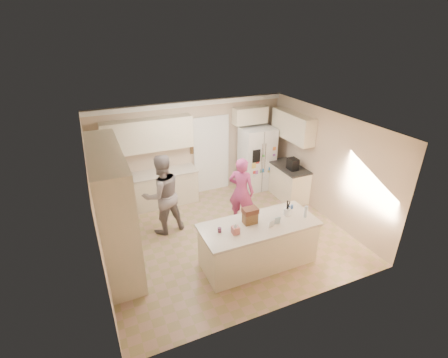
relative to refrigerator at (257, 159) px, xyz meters
name	(u,v)px	position (x,y,z in m)	size (l,w,h in m)	color
floor	(226,235)	(-1.77, -1.86, -0.91)	(5.20, 4.60, 0.02)	tan
ceiling	(226,124)	(-1.77, -1.86, 1.71)	(5.20, 4.60, 0.02)	white
wall_back	(192,149)	(-1.77, 0.45, 0.40)	(5.20, 0.02, 2.60)	#CCB294
wall_front	(288,247)	(-1.77, -4.17, 0.40)	(5.20, 0.02, 2.60)	#CCB294
wall_left	(96,210)	(-4.38, -1.86, 0.40)	(0.02, 4.60, 2.60)	#CCB294
wall_right	(325,165)	(0.84, -1.86, 0.40)	(0.02, 4.60, 2.60)	#CCB294
crown_back	(190,104)	(-1.77, 0.40, 1.63)	(5.20, 0.08, 0.12)	white
pantry_bank	(113,207)	(-4.07, -1.66, 0.28)	(0.60, 2.60, 2.35)	beige
back_base_cab	(155,190)	(-2.92, 0.14, -0.46)	(2.20, 0.60, 0.88)	beige
back_countertop	(153,174)	(-2.92, 0.13, 0.00)	(2.24, 0.63, 0.04)	beige
back_upper_cab	(148,135)	(-2.92, 0.26, 1.00)	(2.20, 0.35, 0.80)	beige
doorway_opening	(211,155)	(-1.22, 0.42, 0.15)	(0.90, 0.06, 2.10)	black
doorway_casing	(212,156)	(-1.22, 0.38, 0.15)	(1.02, 0.03, 2.22)	white
wall_frame_upper	(192,141)	(-1.75, 0.41, 0.65)	(0.15, 0.02, 0.20)	brown
wall_frame_lower	(193,150)	(-1.75, 0.41, 0.38)	(0.15, 0.02, 0.20)	brown
refrigerator	(257,159)	(0.00, 0.00, 0.00)	(0.90, 0.70, 1.80)	white
fridge_seam	(263,163)	(0.00, -0.35, 0.00)	(0.01, 0.02, 1.78)	gray
fridge_dispenser	(256,156)	(-0.22, -0.37, 0.25)	(0.22, 0.03, 0.35)	black
fridge_handle_l	(262,159)	(-0.05, -0.37, 0.15)	(0.02, 0.02, 0.85)	silver
fridge_handle_r	(265,158)	(0.05, -0.37, 0.15)	(0.02, 0.02, 0.85)	silver
over_fridge_cab	(250,115)	(-0.12, 0.26, 1.20)	(0.95, 0.35, 0.45)	beige
right_base_cab	(288,182)	(0.53, -0.86, -0.46)	(0.60, 1.20, 0.88)	beige
right_countertop	(289,167)	(0.52, -0.86, 0.00)	(0.63, 1.24, 0.04)	#2D2B28
right_upper_cab	(293,126)	(0.65, -0.66, 1.05)	(0.35, 1.50, 0.70)	beige
coffee_maker	(293,164)	(0.48, -1.06, 0.17)	(0.22, 0.28, 0.30)	black
island_base	(258,244)	(-1.57, -2.96, -0.46)	(2.20, 0.90, 0.88)	beige
island_top	(259,225)	(-1.57, -2.96, 0.00)	(2.28, 0.96, 0.05)	beige
utensil_crock	(287,212)	(-0.92, -2.91, 0.10)	(0.13, 0.13, 0.15)	white
tissue_box	(235,230)	(-2.12, -3.06, 0.10)	(0.13, 0.13, 0.14)	#C56A62
tissue_plume	(236,225)	(-2.12, -3.06, 0.20)	(0.08, 0.08, 0.08)	white
dollhouse_body	(250,218)	(-1.72, -2.86, 0.14)	(0.26, 0.18, 0.22)	brown
dollhouse_roof	(250,211)	(-1.72, -2.86, 0.30)	(0.28, 0.20, 0.10)	#592D1E
jam_jar	(220,230)	(-2.37, -2.91, 0.07)	(0.07, 0.07, 0.09)	#59263F
greeting_card_a	(272,224)	(-1.42, -3.16, 0.11)	(0.12, 0.01, 0.16)	white
greeting_card_b	(277,221)	(-1.27, -3.11, 0.11)	(0.12, 0.01, 0.16)	silver
water_bottle	(306,212)	(-0.62, -3.11, 0.14)	(0.07, 0.07, 0.24)	silver
shaker_salt	(289,207)	(-0.75, -2.74, 0.07)	(0.05, 0.05, 0.09)	#4873B4
shaker_pepper	(292,207)	(-0.68, -2.74, 0.07)	(0.05, 0.05, 0.09)	#4873B4
teen_boy	(162,195)	(-2.99, -1.10, 0.04)	(0.91, 0.71, 1.88)	gray
teen_girl	(241,191)	(-1.22, -1.48, -0.07)	(0.61, 0.40, 1.67)	#BD3579
fridge_magnets	(263,163)	(0.00, -0.36, 0.00)	(0.76, 0.02, 1.44)	tan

